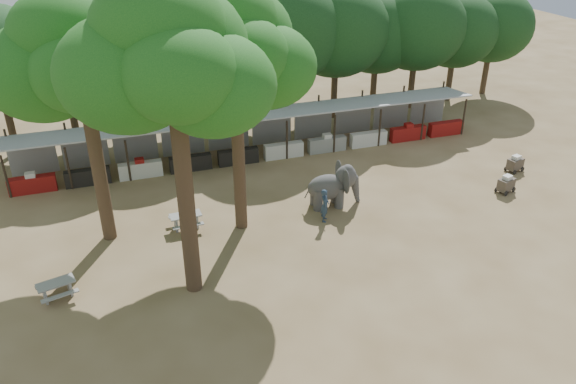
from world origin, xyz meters
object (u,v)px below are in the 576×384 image
object	(u,v)px
yard_tree_back	(229,46)
elephant	(334,186)
yard_tree_left	(76,60)
handler	(325,205)
picnic_table_far	(186,219)
cart_front	(506,184)
picnic_table_near	(56,288)
yard_tree_center	(167,60)
cart_back	(515,163)

from	to	relation	value
yard_tree_back	elephant	bearing A→B (deg)	3.80
yard_tree_back	elephant	xyz separation A→B (m)	(5.07, 0.34, -7.46)
yard_tree_left	handler	xyz separation A→B (m)	(10.08, -1.97, -7.36)
picnic_table_far	cart_front	bearing A→B (deg)	-8.33
elephant	handler	size ratio (longest dim) A/B	1.70
picnic_table_near	cart_front	xyz separation A→B (m)	(22.33, 1.77, 0.02)
yard_tree_center	picnic_table_near	world-z (taller)	yard_tree_center
yard_tree_left	elephant	distance (m)	13.18
elephant	cart_front	size ratio (longest dim) A/B	2.50
picnic_table_near	picnic_table_far	world-z (taller)	picnic_table_far
elephant	yard_tree_center	bearing A→B (deg)	-146.62
handler	picnic_table_far	bearing A→B (deg)	102.56
picnic_table_near	yard_tree_back	bearing A→B (deg)	6.35
yard_tree_left	handler	distance (m)	12.63
yard_tree_center	cart_back	distance (m)	21.81
elephant	cart_back	world-z (taller)	elephant
yard_tree_left	cart_front	distance (m)	21.84
yard_tree_back	elephant	world-z (taller)	yard_tree_back
picnic_table_far	cart_front	world-z (taller)	cart_front
yard_tree_center	cart_front	xyz separation A→B (m)	(17.29, 2.70, -8.73)
yard_tree_back	picnic_table_far	world-z (taller)	yard_tree_back
elephant	cart_front	world-z (taller)	elephant
picnic_table_far	elephant	bearing A→B (deg)	-3.40
yard_tree_left	picnic_table_near	distance (m)	8.98
yard_tree_center	picnic_table_far	world-z (taller)	yard_tree_center
picnic_table_far	cart_back	xyz separation A→B (m)	(18.82, 0.17, -0.00)
yard_tree_center	cart_front	distance (m)	19.56
handler	cart_front	xyz separation A→B (m)	(10.22, -0.33, -0.36)
yard_tree_left	handler	world-z (taller)	yard_tree_left
yard_tree_back	handler	size ratio (longest dim) A/B	6.76
picnic_table_far	picnic_table_near	bearing A→B (deg)	-149.96
handler	cart_front	size ratio (longest dim) A/B	1.46
yard_tree_left	yard_tree_center	world-z (taller)	yard_tree_center
yard_tree_center	yard_tree_back	world-z (taller)	yard_tree_center
picnic_table_near	cart_back	distance (m)	24.76
cart_back	yard_tree_left	bearing A→B (deg)	164.35
yard_tree_back	yard_tree_left	bearing A→B (deg)	170.54
yard_tree_back	picnic_table_near	bearing A→B (deg)	-159.08
yard_tree_left	handler	size ratio (longest dim) A/B	6.56
cart_front	cart_back	size ratio (longest dim) A/B	1.03
yard_tree_back	yard_tree_center	bearing A→B (deg)	-126.86
yard_tree_back	picnic_table_far	distance (m)	8.42
yard_tree_back	cart_front	size ratio (longest dim) A/B	9.90
picnic_table_far	handler	bearing A→B (deg)	-14.96
handler	yard_tree_back	bearing A→B (deg)	101.95
yard_tree_back	cart_back	xyz separation A→B (m)	(16.43, 0.67, -8.07)
yard_tree_left	picnic_table_far	size ratio (longest dim) A/B	7.32
yard_tree_back	cart_back	distance (m)	18.32
yard_tree_left	yard_tree_back	distance (m)	6.09
elephant	handler	distance (m)	1.66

